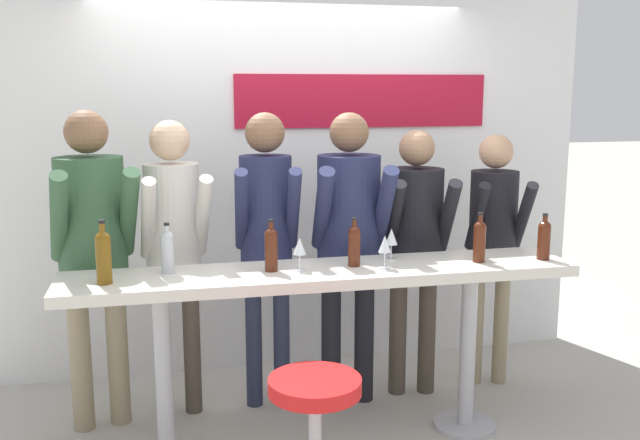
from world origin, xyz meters
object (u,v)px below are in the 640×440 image
at_px(wine_glass_1, 300,247).
at_px(person_center_left, 266,225).
at_px(bar_stool, 315,425).
at_px(wine_bottle_5, 354,244).
at_px(wine_bottle_3, 544,238).
at_px(wine_glass_0, 385,245).
at_px(person_center_right, 415,233).
at_px(person_right, 493,230).
at_px(tasting_table, 323,297).
at_px(wine_bottle_2, 271,247).
at_px(person_left, 173,234).
at_px(wine_bottle_0, 168,250).
at_px(person_center, 349,227).
at_px(wine_glass_2, 391,238).
at_px(wine_bottle_1, 103,255).
at_px(wine_bottle_4, 480,239).
at_px(person_far_left, 92,235).

bearing_deg(wine_glass_1, person_center_left, 99.50).
relative_size(bar_stool, wine_bottle_5, 2.52).
distance_m(wine_bottle_3, wine_glass_0, 0.93).
bearing_deg(person_center_right, wine_bottle_5, -128.51).
bearing_deg(bar_stool, person_right, 40.28).
relative_size(tasting_table, person_center_left, 1.52).
bearing_deg(bar_stool, person_center_right, 52.81).
height_order(person_center_right, wine_bottle_2, person_center_right).
bearing_deg(wine_bottle_3, tasting_table, 176.92).
xyz_separation_m(person_left, wine_bottle_0, (-0.04, -0.45, 0.01)).
distance_m(person_left, wine_glass_0, 1.24).
xyz_separation_m(person_center_left, person_center, (0.49, -0.06, -0.03)).
bearing_deg(person_center, wine_glass_0, -79.88).
height_order(person_center_right, wine_glass_2, person_center_right).
bearing_deg(wine_bottle_2, wine_bottle_5, 0.76).
distance_m(wine_bottle_1, wine_bottle_4, 1.99).
xyz_separation_m(wine_bottle_4, wine_glass_0, (-0.55, -0.02, -0.00)).
bearing_deg(wine_bottle_2, person_far_left, 153.23).
bearing_deg(wine_glass_1, wine_bottle_2, 172.18).
bearing_deg(wine_glass_0, tasting_table, 169.21).
relative_size(wine_bottle_2, wine_glass_2, 1.56).
bearing_deg(wine_bottle_4, person_left, 160.46).
distance_m(person_center, wine_bottle_5, 0.48).
height_order(wine_bottle_4, wine_glass_2, wine_bottle_4).
bearing_deg(person_left, person_right, -4.81).
distance_m(person_left, wine_bottle_1, 0.69).
distance_m(wine_bottle_3, wine_bottle_4, 0.38).
height_order(wine_bottle_2, wine_bottle_3, wine_bottle_2).
xyz_separation_m(person_center_right, wine_bottle_2, (-0.99, -0.51, 0.07)).
xyz_separation_m(tasting_table, person_center_right, (0.71, 0.52, 0.22)).
relative_size(wine_bottle_5, wine_glass_1, 1.50).
height_order(person_center_left, wine_bottle_4, person_center_left).
relative_size(person_center_left, person_center_right, 1.07).
height_order(person_center_left, wine_glass_0, person_center_left).
height_order(wine_bottle_5, wine_glass_0, wine_bottle_5).
xyz_separation_m(person_center_left, wine_bottle_4, (1.10, -0.59, -0.02)).
distance_m(tasting_table, wine_bottle_2, 0.40).
relative_size(wine_bottle_3, wine_glass_0, 1.48).
bearing_deg(wine_glass_2, wine_bottle_5, -157.98).
distance_m(person_center_left, person_center_right, 0.94).
bearing_deg(wine_glass_1, wine_bottle_5, 4.94).
relative_size(wine_bottle_1, wine_bottle_3, 1.22).
distance_m(person_center, person_center_right, 0.44).
height_order(wine_bottle_3, wine_glass_1, wine_bottle_3).
distance_m(tasting_table, wine_glass_1, 0.31).
xyz_separation_m(tasting_table, bar_stool, (-0.19, -0.66, -0.39)).
distance_m(person_far_left, person_left, 0.45).
bearing_deg(wine_bottle_2, person_center_left, 84.20).
xyz_separation_m(wine_bottle_0, wine_bottle_5, (0.98, -0.07, -0.00)).
height_order(bar_stool, wine_bottle_4, wine_bottle_4).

